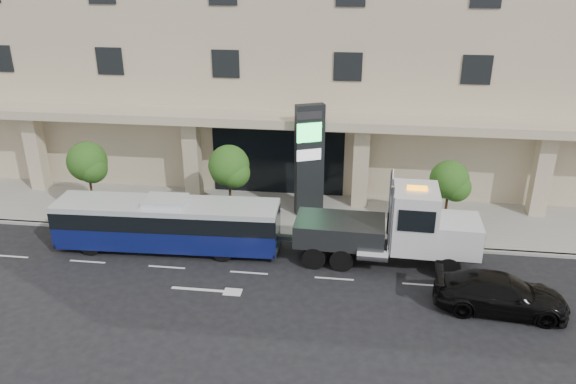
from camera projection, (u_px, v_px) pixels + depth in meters
name	position (u px, v px, depth m)	size (l,w,h in m)	color
ground	(255.00, 257.00, 27.71)	(120.00, 120.00, 0.00)	black
sidewalk	(271.00, 213.00, 32.24)	(120.00, 6.00, 0.15)	gray
curb	(262.00, 237.00, 29.50)	(120.00, 0.30, 0.15)	gray
convention_center	(293.00, 16.00, 37.91)	(60.00, 17.60, 20.00)	beige
tree_left	(88.00, 164.00, 30.97)	(2.27, 2.20, 4.22)	#422B19
tree_mid	(229.00, 168.00, 29.95)	(2.28, 2.20, 4.38)	#422B19
tree_right	(450.00, 183.00, 28.67)	(2.10, 2.00, 4.04)	#422B19
city_bus	(167.00, 223.00, 27.96)	(11.20, 2.76, 2.82)	black
tow_truck	(394.00, 229.00, 26.46)	(9.78, 2.67, 4.45)	#2D3033
black_sedan	(501.00, 294.00, 23.30)	(2.20, 5.42, 1.57)	black
signage_pylon	(309.00, 160.00, 30.95)	(1.66, 1.15, 6.31)	black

